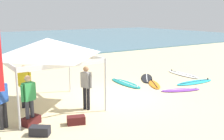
{
  "coord_description": "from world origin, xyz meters",
  "views": [
    {
      "loc": [
        -6.68,
        -9.6,
        3.65
      ],
      "look_at": [
        0.32,
        1.12,
        1.0
      ],
      "focal_mm": 43.66,
      "sensor_mm": 36.0,
      "label": 1
    }
  ],
  "objects": [
    {
      "name": "gear_bag_on_sand",
      "position": [
        -4.28,
        -1.89,
        0.14
      ],
      "size": [
        0.67,
        0.62,
        0.28
      ],
      "primitive_type": "cube",
      "rotation": [
        0.0,
        0.0,
        2.48
      ],
      "color": "#232328",
      "rests_on": "ground"
    },
    {
      "name": "ground_plane",
      "position": [
        0.0,
        0.0,
        0.0
      ],
      "size": [
        80.0,
        80.0,
        0.0
      ],
      "primitive_type": "plane",
      "color": "beige"
    },
    {
      "name": "person_grey",
      "position": [
        -1.99,
        -0.62,
        0.99
      ],
      "size": [
        0.34,
        0.52,
        1.71
      ],
      "color": "black",
      "rests_on": "ground"
    },
    {
      "name": "person_green",
      "position": [
        -4.3,
        -1.01,
        0.99
      ],
      "size": [
        0.53,
        0.32,
        1.71
      ],
      "color": "#383842",
      "rests_on": "ground"
    },
    {
      "name": "person_blue",
      "position": [
        -5.09,
        -0.76,
        0.99
      ],
      "size": [
        0.47,
        0.39,
        1.71
      ],
      "color": "#2D2D33",
      "rests_on": "ground"
    },
    {
      "name": "surfboard_orange",
      "position": [
        2.72,
        0.74,
        0.04
      ],
      "size": [
        1.39,
        1.87,
        0.19
      ],
      "color": "orange",
      "rests_on": "ground"
    },
    {
      "name": "person_yellow",
      "position": [
        -3.93,
        0.85,
        0.99
      ],
      "size": [
        0.48,
        0.38,
        1.71
      ],
      "color": "black",
      "rests_on": "ground"
    },
    {
      "name": "surfboard_teal",
      "position": [
        1.59,
        1.73,
        0.04
      ],
      "size": [
        0.75,
        2.53,
        0.19
      ],
      "color": "#19847F",
      "rests_on": "ground"
    },
    {
      "name": "canopy_tent",
      "position": [
        -3.08,
        0.43,
        2.39
      ],
      "size": [
        3.34,
        3.34,
        2.75
      ],
      "color": "#B7B7BC",
      "rests_on": "ground"
    },
    {
      "name": "gear_bag_near_tent",
      "position": [
        -2.98,
        -1.72,
        0.14
      ],
      "size": [
        0.67,
        0.49,
        0.28
      ],
      "primitive_type": "cube",
      "rotation": [
        0.0,
        0.0,
        2.82
      ],
      "color": "#4C1919",
      "rests_on": "ground"
    },
    {
      "name": "gear_bag_by_pole",
      "position": [
        -4.25,
        -0.94,
        0.14
      ],
      "size": [
        0.68,
        0.56,
        0.28
      ],
      "primitive_type": "cube",
      "rotation": [
        0.0,
        0.0,
        0.47
      ],
      "color": "#4C1919",
      "rests_on": "ground"
    },
    {
      "name": "surfboard_purple",
      "position": [
        3.07,
        -0.8,
        0.04
      ],
      "size": [
        2.06,
        1.22,
        0.19
      ],
      "color": "purple",
      "rests_on": "ground"
    },
    {
      "name": "surfboard_black",
      "position": [
        3.29,
        2.02,
        0.04
      ],
      "size": [
        1.95,
        2.19,
        0.19
      ],
      "color": "black",
      "rests_on": "ground"
    },
    {
      "name": "surfboard_white",
      "position": [
        5.8,
        1.6,
        0.04
      ],
      "size": [
        0.88,
        2.56,
        0.19
      ],
      "color": "white",
      "rests_on": "ground"
    },
    {
      "name": "surfboard_cyan",
      "position": [
        4.85,
        -0.13,
        0.04
      ],
      "size": [
        2.5,
        0.82,
        0.19
      ],
      "color": "#23B2CC",
      "rests_on": "ground"
    }
  ]
}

